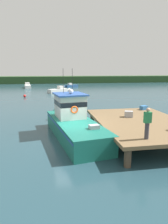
% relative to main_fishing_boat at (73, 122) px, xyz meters
% --- Properties ---
extents(ground_plane, '(200.00, 200.00, 0.00)m').
position_rel_main_fishing_boat_xyz_m(ground_plane, '(-0.11, -1.23, -1.01)').
color(ground_plane, '#23424C').
extents(dock, '(6.00, 9.00, 1.20)m').
position_rel_main_fishing_boat_xyz_m(dock, '(4.69, -1.23, 0.07)').
color(dock, '#4C3D2D').
rests_on(dock, ground).
extents(main_fishing_boat, '(3.82, 9.97, 4.80)m').
position_rel_main_fishing_boat_xyz_m(main_fishing_boat, '(0.00, 0.00, 0.00)').
color(main_fishing_boat, '#196B5B').
rests_on(main_fishing_boat, ground).
extents(crate_stack_mid_dock, '(0.70, 0.60, 0.35)m').
position_rel_main_fishing_boat_xyz_m(crate_stack_mid_dock, '(6.69, 2.48, 0.37)').
color(crate_stack_mid_dock, '#3370B2').
rests_on(crate_stack_mid_dock, dock).
extents(crate_stack_near_edge, '(0.71, 0.60, 0.45)m').
position_rel_main_fishing_boat_xyz_m(crate_stack_near_edge, '(4.27, -0.00, 0.42)').
color(crate_stack_near_edge, '#9E9EA3').
rests_on(crate_stack_near_edge, dock).
extents(deckhand_by_the_boat, '(0.36, 0.22, 1.63)m').
position_rel_main_fishing_boat_xyz_m(deckhand_by_the_boat, '(3.28, -4.81, 1.05)').
color(deckhand_by_the_boat, '#383842').
rests_on(deckhand_by_the_boat, dock).
extents(moored_boat_far_right, '(4.32, 2.76, 1.12)m').
position_rel_main_fishing_boat_xyz_m(moored_boat_far_right, '(4.34, 41.43, -0.62)').
color(moored_boat_far_right, '#285184').
rests_on(moored_boat_far_right, ground).
extents(moored_boat_outer_mooring, '(5.05, 3.87, 1.36)m').
position_rel_main_fishing_boat_xyz_m(moored_boat_outer_mooring, '(0.50, 28.70, -0.54)').
color(moored_boat_outer_mooring, silver).
rests_on(moored_boat_outer_mooring, ground).
extents(moored_boat_mid_harbor, '(2.07, 5.61, 1.40)m').
position_rel_main_fishing_boat_xyz_m(moored_boat_mid_harbor, '(-7.21, 41.22, -0.53)').
color(moored_boat_mid_harbor, white).
rests_on(moored_boat_mid_harbor, ground).
extents(mooring_buoy_inshore, '(0.40, 0.40, 0.40)m').
position_rel_main_fishing_boat_xyz_m(mooring_buoy_inshore, '(0.37, 4.82, -0.81)').
color(mooring_buoy_inshore, '#EA5B19').
rests_on(mooring_buoy_inshore, ground).
extents(mooring_buoy_spare_mooring, '(0.47, 0.47, 0.47)m').
position_rel_main_fishing_boat_xyz_m(mooring_buoy_spare_mooring, '(-5.85, 22.13, -0.77)').
color(mooring_buoy_spare_mooring, red).
rests_on(mooring_buoy_spare_mooring, ground).
extents(far_shoreline, '(120.00, 8.00, 2.40)m').
position_rel_main_fishing_boat_xyz_m(far_shoreline, '(-0.11, 60.77, 0.19)').
color(far_shoreline, '#284723').
rests_on(far_shoreline, ground).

